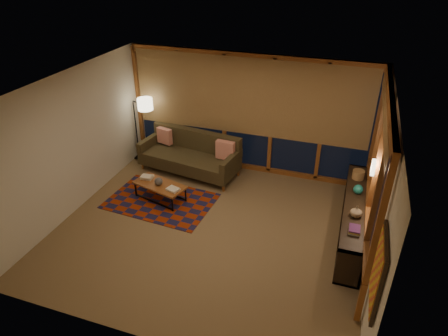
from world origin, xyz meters
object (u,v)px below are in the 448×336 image
(sofa, at_px, (189,155))
(bookshelf, at_px, (353,218))
(coffee_table, at_px, (160,192))
(floor_lamp, at_px, (136,127))

(sofa, relative_size, bookshelf, 0.81)
(sofa, xyz_separation_m, coffee_table, (-0.13, -1.22, -0.28))
(sofa, xyz_separation_m, floor_lamp, (-1.49, 0.30, 0.34))
(bookshelf, bearing_deg, coffee_table, -178.51)
(sofa, distance_m, coffee_table, 1.26)
(sofa, relative_size, floor_lamp, 1.40)
(coffee_table, relative_size, bookshelf, 0.39)
(bookshelf, bearing_deg, floor_lamp, 164.63)
(sofa, bearing_deg, floor_lamp, 176.88)
(sofa, bearing_deg, coffee_table, -88.11)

